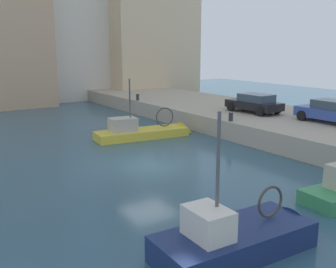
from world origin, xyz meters
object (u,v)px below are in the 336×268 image
object	(u,v)px
parked_car_blue	(331,111)
parked_car_black	(254,103)
fishing_boat_navy	(243,247)
fishing_boat_yellow	(146,135)
mooring_bollard_mid	(231,117)
mooring_bollard_north	(138,97)

from	to	relation	value
parked_car_blue	parked_car_black	bearing A→B (deg)	101.21
parked_car_black	fishing_boat_navy	bearing A→B (deg)	-136.55
fishing_boat_navy	fishing_boat_yellow	bearing A→B (deg)	69.92
fishing_boat_yellow	parked_car_black	world-z (taller)	fishing_boat_yellow
fishing_boat_yellow	parked_car_blue	size ratio (longest dim) A/B	1.65
fishing_boat_navy	mooring_bollard_mid	world-z (taller)	fishing_boat_navy
parked_car_black	mooring_bollard_mid	bearing A→B (deg)	-156.87
parked_car_black	mooring_bollard_north	size ratio (longest dim) A/B	7.56
fishing_boat_yellow	parked_car_blue	distance (m)	11.76
fishing_boat_navy	parked_car_black	xyz separation A→B (m)	(13.13, 12.44, 1.79)
parked_car_black	mooring_bollard_north	world-z (taller)	parked_car_black
fishing_boat_navy	parked_car_black	bearing A→B (deg)	43.45
fishing_boat_navy	mooring_bollard_mid	xyz separation A→B (m)	(9.43, 10.86, 1.37)
parked_car_black	mooring_bollard_mid	distance (m)	4.05
fishing_boat_yellow	mooring_bollard_mid	xyz separation A→B (m)	(4.16, -3.54, 1.34)
fishing_boat_yellow	mooring_bollard_mid	world-z (taller)	fishing_boat_yellow
fishing_boat_yellow	parked_car_black	size ratio (longest dim) A/B	1.68
mooring_bollard_mid	fishing_boat_navy	bearing A→B (deg)	-130.96
parked_car_blue	mooring_bollard_mid	bearing A→B (deg)	141.00
parked_car_black	parked_car_blue	size ratio (longest dim) A/B	0.98
fishing_boat_yellow	parked_car_blue	bearing A→B (deg)	-39.62
parked_car_black	parked_car_blue	world-z (taller)	parked_car_blue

